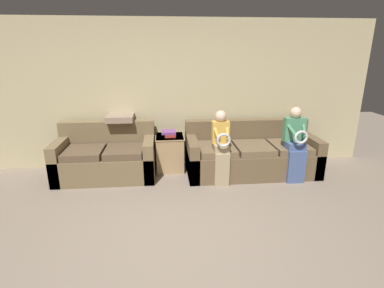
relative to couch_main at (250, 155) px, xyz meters
name	(u,v)px	position (x,y,z in m)	size (l,w,h in m)	color
ground_plane	(175,264)	(-1.39, -2.26, -0.31)	(14.00, 14.00, 0.00)	gray
wall_back	(167,95)	(-1.39, 0.56, 0.97)	(7.28, 0.06, 2.55)	#C6B789
couch_main	(250,155)	(0.00, 0.00, 0.00)	(2.18, 0.94, 0.85)	brown
couch_side	(107,158)	(-2.43, 0.04, 0.01)	(1.58, 0.86, 0.88)	brown
child_left_seated	(221,144)	(-0.59, -0.39, 0.33)	(0.27, 0.38, 1.15)	tan
child_right_seated	(295,142)	(0.59, -0.39, 0.34)	(0.34, 0.38, 1.18)	#475B8E
side_shelf	(170,152)	(-1.38, 0.24, 0.00)	(0.49, 0.54, 0.61)	tan
book_stack	(169,133)	(-1.38, 0.23, 0.35)	(0.24, 0.24, 0.09)	#BC3833
throw_pillow	(120,118)	(-2.20, 0.33, 0.62)	(0.44, 0.44, 0.10)	gray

